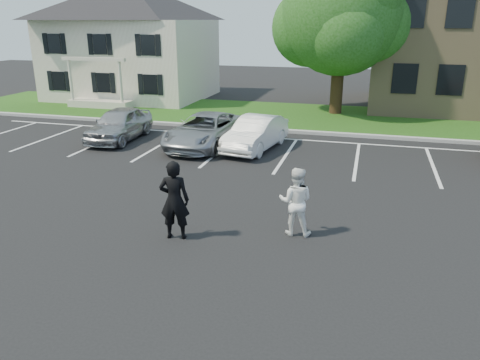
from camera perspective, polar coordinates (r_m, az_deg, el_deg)
name	(u,v)px	position (r m, az deg, el deg)	size (l,w,h in m)	color
ground_plane	(229,240)	(11.81, -1.31, -7.27)	(90.00, 90.00, 0.00)	black
curb	(301,132)	(22.93, 7.42, 5.84)	(40.00, 0.30, 0.15)	gray
grass_strip	(311,117)	(26.82, 8.70, 7.61)	(44.00, 8.00, 0.08)	#15420E
stall_lines	(323,152)	(19.86, 10.11, 3.44)	(34.00, 5.36, 0.01)	silver
house	(131,41)	(34.17, -13.11, 16.17)	(10.30, 9.22, 7.60)	#BDB299
tree	(343,17)	(27.66, 12.47, 18.82)	(7.80, 7.20, 8.80)	black
man_black_suit	(174,200)	(11.63, -8.00, -2.45)	(0.74, 0.48, 2.02)	black
man_white_shirt	(296,201)	(11.86, 6.80, -2.61)	(0.86, 0.67, 1.77)	white
car_silver_west	(119,124)	(22.06, -14.50, 6.62)	(1.73, 4.29, 1.46)	#A6A6AB
car_silver_minivan	(205,130)	(20.32, -4.29, 6.05)	(2.32, 5.02, 1.40)	#9A9CA2
car_white_sedan	(256,133)	(19.77, 1.92, 5.70)	(1.46, 4.19, 1.38)	white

